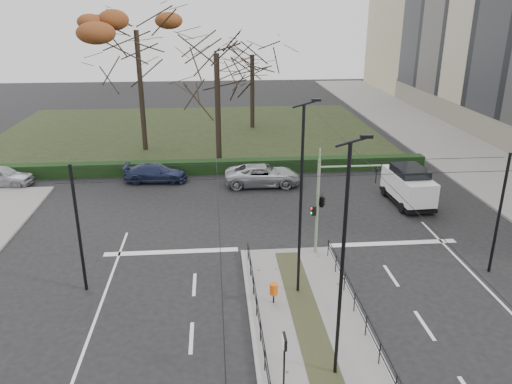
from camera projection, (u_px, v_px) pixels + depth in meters
ground at (302, 304)px, 21.70m from camera, size 140.00×140.00×0.00m
median_island at (313, 338)px, 19.34m from camera, size 4.40×15.00×0.14m
sidewalk_east at (461, 153)px, 43.67m from camera, size 8.00×90.00×0.14m
park at (190, 132)px, 51.07m from camera, size 38.00×26.00×0.10m
hedge at (183, 167)px, 38.40m from camera, size 38.00×1.00×1.00m
median_railing at (314, 320)px, 18.93m from camera, size 4.14×13.24×0.92m
catenary at (298, 217)px, 22.02m from camera, size 20.00×34.00×6.00m
traffic_light at (323, 199)px, 24.98m from camera, size 3.41×1.95×5.02m
litter_bin at (274, 289)px, 21.30m from camera, size 0.36×0.36×0.91m
info_panel at (284, 347)px, 16.22m from camera, size 0.11×0.53×2.02m
streetlamp_median_near at (343, 263)px, 15.92m from camera, size 0.71×0.15×8.49m
streetlamp_median_far at (301, 200)px, 20.89m from camera, size 0.72×0.15×8.62m
parked_car_first at (1, 176)px, 35.64m from camera, size 4.58×2.22×1.51m
parked_car_third at (156, 173)px, 36.61m from camera, size 4.69×2.15×1.33m
parked_car_fourth at (263, 175)px, 35.85m from camera, size 5.49×2.66×1.51m
white_van at (408, 185)px, 32.31m from camera, size 2.32×4.77×2.48m
rust_tree at (136, 30)px, 41.27m from camera, size 9.38×9.38×13.41m
bare_tree_center at (252, 60)px, 50.50m from camera, size 7.62×7.62×9.91m
bare_tree_near at (217, 62)px, 38.15m from camera, size 6.76×6.76×11.55m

